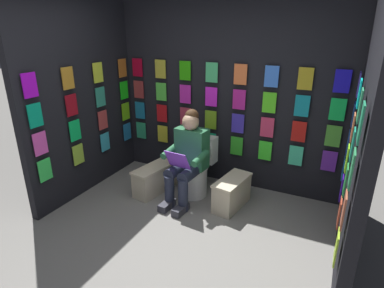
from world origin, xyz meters
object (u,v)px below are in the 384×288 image
(person_reading, at_px, (187,157))
(comic_longbox_far, at_px, (232,193))
(comic_longbox_near, at_px, (156,178))
(toilet, at_px, (196,170))

(person_reading, relative_size, comic_longbox_far, 1.87)
(comic_longbox_near, bearing_deg, toilet, -147.25)
(person_reading, xyz_separation_m, comic_longbox_near, (0.49, -0.02, -0.41))
(comic_longbox_far, bearing_deg, person_reading, 17.97)
(comic_longbox_near, bearing_deg, comic_longbox_far, -165.71)
(comic_longbox_far, bearing_deg, comic_longbox_near, 13.13)
(toilet, distance_m, person_reading, 0.35)
(comic_longbox_near, relative_size, comic_longbox_far, 1.15)
(toilet, relative_size, person_reading, 0.65)
(person_reading, height_order, comic_longbox_far, person_reading)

